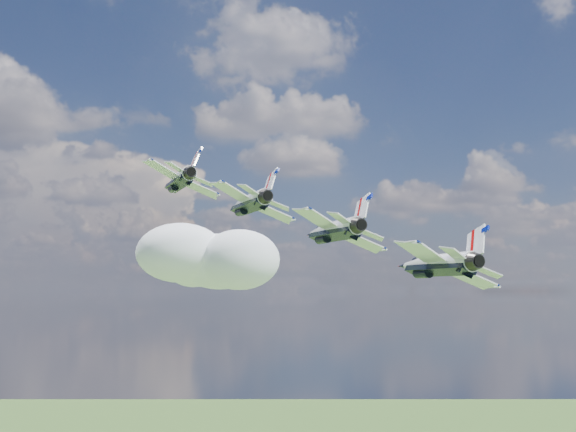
{
  "coord_description": "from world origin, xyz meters",
  "views": [
    {
      "loc": [
        -13.2,
        -86.05,
        149.22
      ],
      "look_at": [
        -0.86,
        -10.19,
        157.24
      ],
      "focal_mm": 45.0,
      "sensor_mm": 36.0,
      "label": 1
    }
  ],
  "objects": [
    {
      "name": "jet_2",
      "position": [
        2.98,
        -14.46,
        155.39
      ],
      "size": [
        12.83,
        15.7,
        7.7
      ],
      "primitive_type": null,
      "rotation": [
        0.0,
        0.43,
        0.2
      ],
      "color": "white"
    },
    {
      "name": "jet_0",
      "position": [
        -12.38,
        2.65,
        162.79
      ],
      "size": [
        12.83,
        15.7,
        7.7
      ],
      "primitive_type": null,
      "rotation": [
        0.0,
        0.43,
        0.2
      ],
      "color": "white"
    },
    {
      "name": "cloud_far",
      "position": [
        -6.69,
        174.51,
        159.69
      ],
      "size": [
        55.31,
        43.46,
        21.73
      ],
      "primitive_type": "ellipsoid",
      "color": "white"
    },
    {
      "name": "jet_3",
      "position": [
        10.67,
        -23.02,
        151.7
      ],
      "size": [
        12.83,
        15.7,
        7.7
      ],
      "primitive_type": null,
      "rotation": [
        0.0,
        0.43,
        0.2
      ],
      "color": "silver"
    },
    {
      "name": "jet_1",
      "position": [
        -4.7,
        -5.91,
        159.09
      ],
      "size": [
        12.83,
        15.7,
        7.7
      ],
      "primitive_type": null,
      "rotation": [
        0.0,
        0.43,
        0.2
      ],
      "color": "white"
    }
  ]
}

